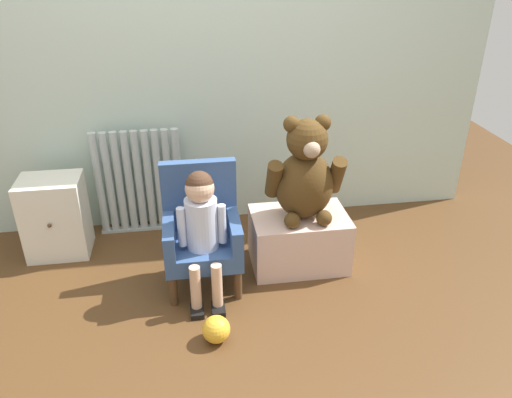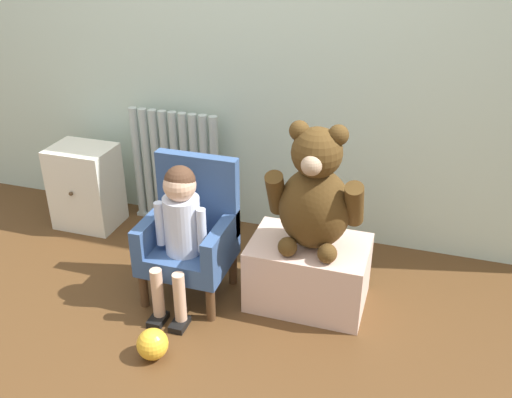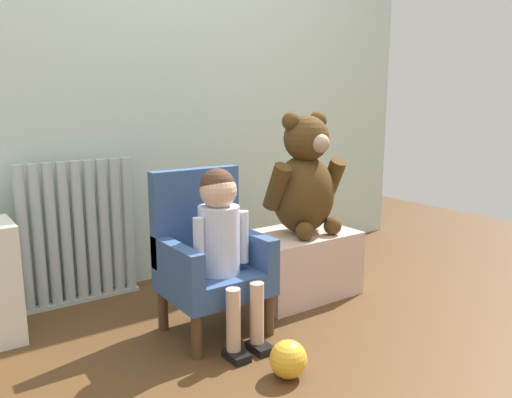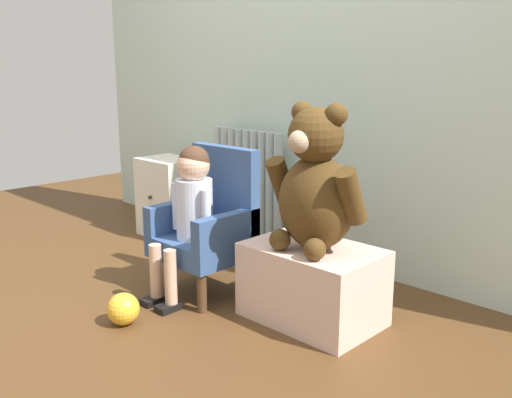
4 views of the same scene
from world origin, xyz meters
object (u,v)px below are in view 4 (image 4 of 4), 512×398
(child_armchair, at_px, (209,225))
(low_bench, at_px, (312,284))
(large_teddy_bear, at_px, (316,186))
(child_figure, at_px, (190,201))
(toy_ball, at_px, (123,309))
(radiator, at_px, (247,189))
(small_dresser, at_px, (170,197))

(child_armchair, height_order, low_bench, child_armchair)
(low_bench, distance_m, large_teddy_bear, 0.43)
(child_figure, relative_size, toy_ball, 5.21)
(low_bench, relative_size, large_teddy_bear, 0.92)
(low_bench, bearing_deg, toy_ball, -132.66)
(child_armchair, bearing_deg, large_teddy_bear, 6.16)
(radiator, relative_size, low_bench, 1.26)
(small_dresser, height_order, large_teddy_bear, large_teddy_bear)
(small_dresser, height_order, child_armchair, child_armchair)
(radiator, height_order, small_dresser, radiator)
(child_armchair, xyz_separation_m, low_bench, (0.57, 0.08, -0.16))
(large_teddy_bear, bearing_deg, child_armchair, -173.84)
(child_armchair, relative_size, low_bench, 1.24)
(low_bench, height_order, toy_ball, low_bench)
(toy_ball, bearing_deg, child_figure, 93.94)
(child_figure, relative_size, low_bench, 1.28)
(radiator, distance_m, large_teddy_bear, 1.13)
(radiator, xyz_separation_m, small_dresser, (-0.50, -0.19, -0.10))
(low_bench, bearing_deg, small_dresser, 166.46)
(child_armchair, relative_size, child_figure, 0.97)
(large_teddy_bear, bearing_deg, child_figure, -163.45)
(large_teddy_bear, bearing_deg, low_bench, 136.89)
(small_dresser, xyz_separation_m, low_bench, (1.43, -0.34, -0.09))
(toy_ball, bearing_deg, low_bench, 47.34)
(radiator, relative_size, toy_ball, 5.11)
(large_teddy_bear, bearing_deg, small_dresser, 166.05)
(child_figure, bearing_deg, toy_ball, -86.06)
(child_armchair, distance_m, toy_ball, 0.57)
(large_teddy_bear, bearing_deg, radiator, 149.71)
(small_dresser, height_order, child_figure, child_figure)
(child_figure, xyz_separation_m, toy_ball, (0.03, -0.40, -0.39))
(child_armchair, height_order, child_figure, child_figure)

